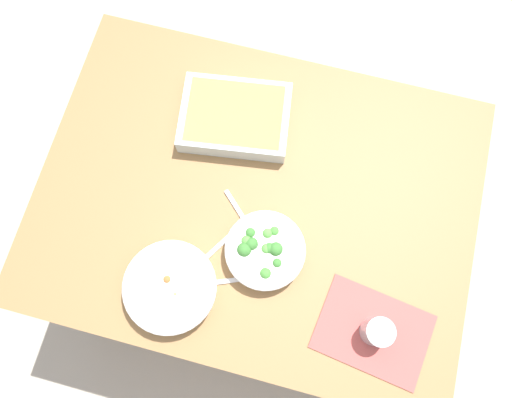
# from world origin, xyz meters

# --- Properties ---
(ground_plane) EXTENTS (6.00, 6.00, 0.00)m
(ground_plane) POSITION_xyz_m (0.00, 0.00, 0.00)
(ground_plane) COLOR #B2A899
(dining_table) EXTENTS (1.20, 0.90, 0.74)m
(dining_table) POSITION_xyz_m (0.00, 0.00, 0.65)
(dining_table) COLOR olive
(dining_table) RESTS_ON ground_plane
(placemat) EXTENTS (0.31, 0.24, 0.00)m
(placemat) POSITION_xyz_m (0.38, -0.26, 0.74)
(placemat) COLOR #B24C47
(placemat) RESTS_ON dining_table
(stew_bowl) EXTENTS (0.24, 0.24, 0.06)m
(stew_bowl) POSITION_xyz_m (-0.15, -0.29, 0.77)
(stew_bowl) COLOR white
(stew_bowl) RESTS_ON dining_table
(broccoli_bowl) EXTENTS (0.21, 0.21, 0.07)m
(broccoli_bowl) POSITION_xyz_m (0.06, -0.14, 0.77)
(broccoli_bowl) COLOR white
(broccoli_bowl) RESTS_ON dining_table
(baking_dish) EXTENTS (0.33, 0.26, 0.06)m
(baking_dish) POSITION_xyz_m (-0.11, 0.21, 0.77)
(baking_dish) COLOR silver
(baking_dish) RESTS_ON dining_table
(drink_cup) EXTENTS (0.07, 0.07, 0.08)m
(drink_cup) POSITION_xyz_m (0.38, -0.26, 0.78)
(drink_cup) COLOR #B2BCC6
(drink_cup) RESTS_ON dining_table
(spoon_by_stew) EXTENTS (0.17, 0.08, 0.01)m
(spoon_by_stew) POSITION_xyz_m (-0.05, -0.25, 0.74)
(spoon_by_stew) COLOR silver
(spoon_by_stew) RESTS_ON dining_table
(spoon_by_broccoli) EXTENTS (0.14, 0.13, 0.01)m
(spoon_by_broccoli) POSITION_xyz_m (-0.00, -0.08, 0.74)
(spoon_by_broccoli) COLOR silver
(spoon_by_broccoli) RESTS_ON dining_table
(fork_on_table) EXTENTS (0.11, 0.16, 0.01)m
(fork_on_table) POSITION_xyz_m (-0.05, -0.13, 0.74)
(fork_on_table) COLOR silver
(fork_on_table) RESTS_ON dining_table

